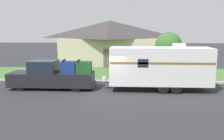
% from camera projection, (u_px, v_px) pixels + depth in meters
% --- Properties ---
extents(ground_plane, '(120.00, 120.00, 0.00)m').
position_uv_depth(ground_plane, '(107.00, 94.00, 16.59)').
color(ground_plane, '#2D2D33').
extents(curb_strip, '(80.00, 0.30, 0.14)m').
position_uv_depth(curb_strip, '(110.00, 81.00, 20.27)').
color(curb_strip, '#ADADA8').
rests_on(curb_strip, ground_plane).
extents(lawn_strip, '(80.00, 7.00, 0.03)m').
position_uv_depth(lawn_strip, '(113.00, 74.00, 23.87)').
color(lawn_strip, '#477538').
rests_on(lawn_strip, ground_plane).
extents(house_across_street, '(12.15, 7.62, 5.26)m').
position_uv_depth(house_across_street, '(110.00, 41.00, 30.71)').
color(house_across_street, beige).
rests_on(house_across_street, ground_plane).
extents(pickup_truck, '(6.13, 1.92, 2.11)m').
position_uv_depth(pickup_truck, '(53.00, 76.00, 17.95)').
color(pickup_truck, black).
rests_on(pickup_truck, ground_plane).
extents(travel_trailer, '(7.92, 2.26, 3.29)m').
position_uv_depth(travel_trailer, '(160.00, 66.00, 17.38)').
color(travel_trailer, black).
rests_on(travel_trailer, ground_plane).
extents(mailbox, '(0.48, 0.20, 1.27)m').
position_uv_depth(mailbox, '(139.00, 69.00, 20.73)').
color(mailbox, brown).
rests_on(mailbox, ground_plane).
extents(tree_in_yard, '(2.27, 2.27, 4.01)m').
position_uv_depth(tree_in_yard, '(168.00, 46.00, 21.28)').
color(tree_in_yard, brown).
rests_on(tree_in_yard, ground_plane).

